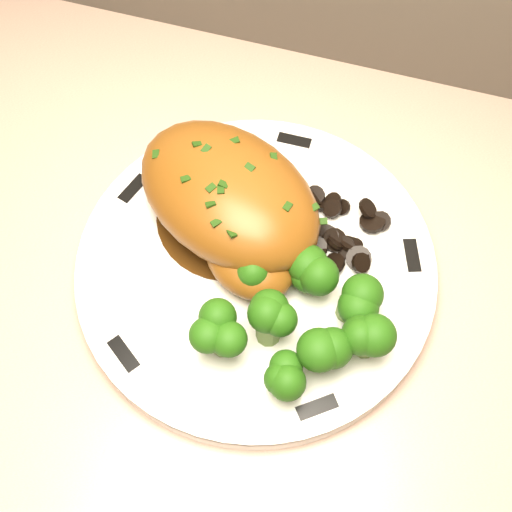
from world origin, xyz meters
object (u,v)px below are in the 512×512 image
(chicken_breast, at_px, (231,202))
(broccoli_florets, at_px, (299,318))
(plate, at_px, (256,267))
(counter, at_px, (59,371))

(chicken_breast, relative_size, broccoli_florets, 1.54)
(plate, bearing_deg, chicken_breast, 135.07)
(counter, xyz_separation_m, broccoli_florets, (0.34, -0.01, 0.45))
(plate, xyz_separation_m, chicken_breast, (-0.03, 0.03, 0.04))
(counter, height_order, plate, counter)
(counter, height_order, chicken_breast, counter)
(plate, relative_size, chicken_breast, 1.46)
(counter, bearing_deg, broccoli_florets, -1.01)
(chicken_breast, distance_m, broccoli_florets, 0.11)
(counter, bearing_deg, plate, 8.74)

